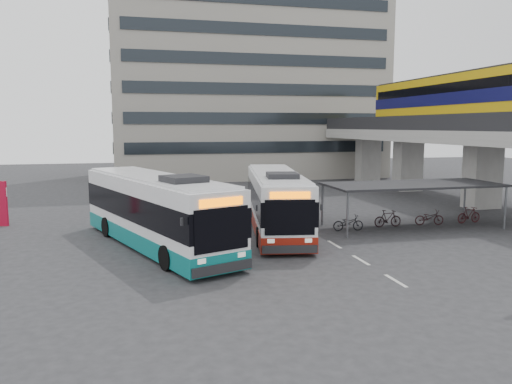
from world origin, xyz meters
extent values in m
plane|color=#28282B|center=(0.00, 0.00, 0.00)|extent=(120.00, 120.00, 0.00)
cube|color=gray|center=(17.00, 8.00, 2.30)|extent=(2.20, 1.60, 4.60)
cube|color=gray|center=(17.00, 18.00, 2.30)|extent=(2.20, 1.60, 4.60)
cube|color=gray|center=(17.00, 26.00, 2.30)|extent=(2.20, 1.60, 4.60)
cube|color=gray|center=(17.00, 12.00, 5.05)|extent=(8.00, 32.00, 0.90)
cube|color=black|center=(13.25, 12.00, 6.05)|extent=(0.35, 32.00, 1.10)
cube|color=black|center=(20.75, 12.00, 6.05)|extent=(0.35, 32.00, 1.10)
cube|color=#C49A0B|center=(17.00, 11.68, 7.60)|extent=(2.90, 20.00, 3.90)
cube|color=#0B0B3D|center=(17.00, 11.68, 7.80)|extent=(2.98, 20.02, 0.90)
cube|color=black|center=(17.00, 11.68, 8.60)|extent=(2.96, 19.20, 0.70)
cube|color=black|center=(17.00, 11.68, 9.55)|extent=(2.70, 19.60, 0.25)
cylinder|color=#595B60|center=(3.70, 4.80, 1.20)|extent=(0.12, 0.12, 2.40)
cylinder|color=#595B60|center=(13.30, 4.80, 1.20)|extent=(0.12, 0.12, 2.40)
cylinder|color=#595B60|center=(3.70, 1.20, 1.20)|extent=(0.12, 0.12, 2.40)
cylinder|color=#595B60|center=(13.30, 1.20, 1.20)|extent=(0.12, 0.12, 2.40)
cube|color=black|center=(8.50, 3.00, 2.48)|extent=(10.00, 4.00, 0.12)
imported|color=black|center=(4.50, 3.00, 0.45)|extent=(1.71, 0.60, 0.90)
imported|color=black|center=(7.17, 3.00, 0.50)|extent=(1.66, 0.47, 1.00)
imported|color=black|center=(9.83, 3.00, 0.45)|extent=(1.71, 0.60, 0.90)
imported|color=black|center=(12.50, 3.00, 0.50)|extent=(1.66, 0.47, 1.00)
cube|color=gray|center=(6.00, 36.00, 12.50)|extent=(30.00, 15.00, 25.00)
cube|color=beige|center=(2.50, -6.00, 0.01)|extent=(0.15, 1.60, 0.01)
cube|color=beige|center=(2.50, -3.00, 0.01)|extent=(0.15, 1.60, 0.01)
cube|color=beige|center=(2.50, 0.00, 0.01)|extent=(0.15, 1.60, 0.01)
cube|color=white|center=(0.61, 3.93, 1.80)|extent=(4.55, 12.13, 2.72)
cube|color=maroon|center=(0.61, 3.93, 0.54)|extent=(4.59, 12.17, 0.74)
cube|color=black|center=(0.61, 3.93, 1.93)|extent=(4.61, 12.16, 1.14)
cube|color=#EE6400|center=(-0.42, -1.91, 2.82)|extent=(1.75, 0.39, 0.30)
cube|color=black|center=(0.10, 1.01, 3.38)|extent=(1.77, 1.82, 0.28)
cylinder|color=black|center=(-1.21, 0.40, 0.49)|extent=(0.46, 1.03, 0.99)
cylinder|color=black|center=(2.35, 7.00, 0.49)|extent=(0.46, 1.03, 0.99)
cube|color=white|center=(-6.07, 1.64, 1.91)|extent=(6.94, 12.67, 2.87)
cube|color=#0B6867|center=(-6.07, 1.64, 0.57)|extent=(6.99, 12.72, 0.78)
cube|color=black|center=(-6.07, 1.64, 2.04)|extent=(7.00, 12.71, 1.20)
cube|color=#EE6400|center=(-3.85, -4.22, 2.98)|extent=(1.77, 0.74, 0.31)
cube|color=black|center=(-4.96, -1.29, 3.57)|extent=(2.09, 2.13, 0.29)
cylinder|color=black|center=(-5.82, -2.55, 0.52)|extent=(0.66, 1.09, 1.04)
cylinder|color=black|center=(-6.15, 5.37, 0.52)|extent=(0.66, 1.09, 1.04)
imported|color=black|center=(-6.94, 2.15, 0.76)|extent=(0.61, 0.66, 1.51)
cube|color=#A70A25|center=(-14.54, 8.87, 1.32)|extent=(0.55, 0.30, 2.64)
cube|color=white|center=(-14.54, 8.87, 2.01)|extent=(0.56, 0.20, 0.53)
camera|label=1|loc=(-6.93, -22.48, 5.81)|focal=35.00mm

